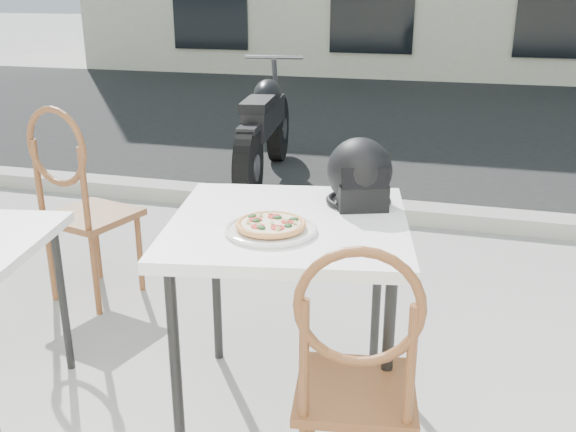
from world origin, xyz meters
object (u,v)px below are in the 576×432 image
(helmet, at_px, (360,176))
(cafe_chair_side, at_px, (78,196))
(cafe_table_main, at_px, (289,238))
(plate, at_px, (271,230))
(cafe_chair_main, at_px, (356,369))
(motorcycle, at_px, (265,130))
(pizza, at_px, (271,224))

(helmet, distance_m, cafe_chair_side, 1.68)
(cafe_table_main, bearing_deg, cafe_chair_side, 154.42)
(cafe_table_main, relative_size, plate, 2.65)
(cafe_table_main, height_order, cafe_chair_main, cafe_chair_main)
(helmet, relative_size, cafe_chair_side, 0.31)
(motorcycle, bearing_deg, cafe_table_main, -78.29)
(cafe_table_main, bearing_deg, plate, -99.58)
(pizza, xyz_separation_m, motorcycle, (-1.11, 3.40, -0.41))
(cafe_table_main, relative_size, helmet, 2.98)
(plate, distance_m, pizza, 0.02)
(plate, height_order, cafe_chair_main, cafe_chair_main)
(plate, bearing_deg, cafe_chair_side, 149.13)
(pizza, height_order, helmet, helmet)
(plate, bearing_deg, cafe_chair_main, -42.34)
(helmet, bearing_deg, motorcycle, 93.76)
(motorcycle, bearing_deg, plate, -79.45)
(pizza, relative_size, cafe_chair_side, 0.26)
(pizza, xyz_separation_m, helmet, (0.25, 0.40, 0.09))
(plate, height_order, pizza, pizza)
(cafe_table_main, xyz_separation_m, helmet, (0.22, 0.26, 0.20))
(plate, distance_m, cafe_chair_side, 1.58)
(helmet, height_order, cafe_chair_side, cafe_chair_side)
(motorcycle, bearing_deg, cafe_chair_side, -102.60)
(cafe_table_main, height_order, plate, plate)
(cafe_chair_side, bearing_deg, cafe_table_main, 168.59)
(plate, height_order, helmet, helmet)
(pizza, distance_m, cafe_chair_main, 0.61)
(cafe_chair_side, height_order, motorcycle, cafe_chair_side)
(plate, relative_size, helmet, 1.13)
(cafe_chair_main, bearing_deg, helmet, -88.90)
(helmet, bearing_deg, cafe_chair_side, 145.22)
(plate, xyz_separation_m, motorcycle, (-1.11, 3.40, -0.39))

